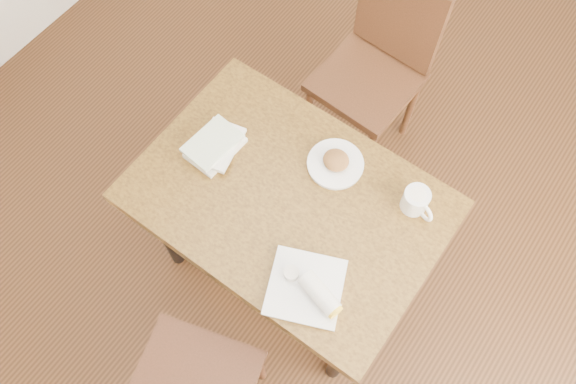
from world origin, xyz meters
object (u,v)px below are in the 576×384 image
Objects in this scene: book_stack at (216,146)px; coffee_mug at (416,201)px; plate_burrito at (310,289)px; plate_scone at (336,163)px; table at (288,209)px; chair_far at (379,60)px.

coffee_mug is at bearing 17.75° from book_stack.
coffee_mug reaches higher than plate_burrito.
plate_burrito is (0.19, -0.44, 0.00)m from plate_scone.
table is 0.35m from book_stack.
chair_far is at bearing 76.63° from book_stack.
book_stack is (-0.71, -0.23, -0.02)m from coffee_mug.
chair_far is at bearing 109.18° from plate_burrito.
coffee_mug is (0.31, 0.02, 0.03)m from plate_scone.
coffee_mug is 0.58× the size of book_stack.
book_stack reaches higher than table.
table is 1.14× the size of chair_far.
table is at bearing 137.79° from plate_burrito.
table is at bearing -148.32° from coffee_mug.
book_stack is at bearing 157.94° from plate_burrito.
table is 0.46m from coffee_mug.
plate_burrito reaches higher than table.
book_stack is (-0.59, 0.24, 0.00)m from plate_burrito.
plate_burrito is at bearing -42.21° from table.
book_stack is (-0.39, -0.20, 0.01)m from plate_scone.
book_stack is at bearing -103.37° from chair_far.
book_stack is at bearing 178.98° from table.
plate_scone is at bearing -175.46° from coffee_mug.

